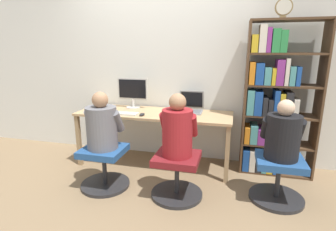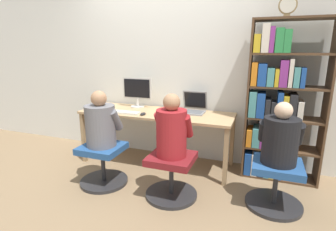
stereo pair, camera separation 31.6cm
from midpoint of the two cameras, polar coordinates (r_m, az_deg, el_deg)
name	(u,v)px [view 2 (the right image)]	position (r m, az deg, el deg)	size (l,w,h in m)	color
ground_plane	(147,173)	(3.38, -1.90, -12.47)	(14.00, 14.00, 0.00)	#846B4C
wall_back	(167,65)	(3.70, 2.22, 10.88)	(10.00, 0.05, 2.60)	silver
desk	(156,117)	(3.43, 0.08, -0.38)	(2.00, 0.66, 0.72)	tan
desktop_monitor	(137,92)	(3.69, -4.30, 5.17)	(0.43, 0.20, 0.42)	beige
laptop	(193,108)	(3.43, 8.05, 1.58)	(0.32, 0.33, 0.27)	gray
keyboard	(124,112)	(3.38, -6.85, 0.69)	(0.40, 0.14, 0.03)	silver
computer_mouse_by_keyboard	(143,114)	(3.27, -2.72, 0.33)	(0.06, 0.11, 0.03)	black
office_chair_left	(103,163)	(3.11, -11.13, -10.17)	(0.55, 0.55, 0.46)	#262628
office_chair_right	(171,175)	(2.80, 4.04, -12.79)	(0.55, 0.55, 0.46)	#262628
person_at_monitor	(101,123)	(2.95, -11.52, -1.66)	(0.41, 0.34, 0.63)	slate
person_at_laptop	(172,130)	(2.62, 4.26, -3.17)	(0.38, 0.33, 0.64)	maroon
bookshelf	(276,106)	(3.32, 24.98, 1.84)	(0.85, 0.34, 1.84)	#513823
desk_clock	(288,6)	(3.20, 27.42, 20.50)	(0.18, 0.03, 0.20)	olive
office_chair_side	(275,183)	(2.90, 25.37, -13.24)	(0.55, 0.55, 0.46)	#262628
person_near_shelf	(280,138)	(2.74, 26.40, -4.49)	(0.40, 0.33, 0.60)	black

